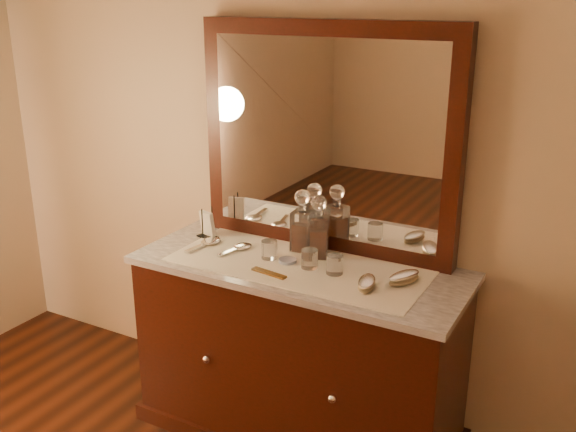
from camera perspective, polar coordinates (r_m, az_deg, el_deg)
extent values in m
plane|color=tan|center=(2.88, 3.83, 7.90)|extent=(4.50, 4.50, 0.00)
cube|color=black|center=(2.99, 0.94, -12.03)|extent=(1.40, 0.55, 0.82)
cube|color=black|center=(3.20, 0.91, -17.72)|extent=(1.46, 0.59, 0.08)
sphere|color=silver|center=(2.90, -7.13, -12.32)|extent=(0.04, 0.04, 0.04)
sphere|color=silver|center=(2.64, 3.91, -15.65)|extent=(0.04, 0.04, 0.04)
cube|color=silver|center=(2.80, 0.99, -4.55)|extent=(1.44, 0.59, 0.03)
cube|color=black|center=(2.85, 3.37, 6.75)|extent=(1.20, 0.08, 1.00)
cube|color=white|center=(2.82, 3.07, 6.62)|extent=(1.06, 0.01, 0.86)
cube|color=white|center=(2.78, 0.80, -4.38)|extent=(1.10, 0.45, 0.00)
cylinder|color=silver|center=(2.80, -0.04, -3.92)|extent=(0.08, 0.08, 0.01)
cube|color=brown|center=(2.69, -1.67, -5.01)|extent=(0.17, 0.05, 0.01)
cube|color=black|center=(3.12, -7.02, -1.80)|extent=(0.11, 0.08, 0.01)
cylinder|color=black|center=(3.08, -7.50, -0.70)|extent=(0.01, 0.01, 0.15)
cylinder|color=black|center=(3.11, -6.64, -0.44)|extent=(0.01, 0.01, 0.15)
cube|color=white|center=(3.10, -7.07, -0.65)|extent=(0.09, 0.06, 0.12)
cube|color=#943C15|center=(2.91, 1.26, -1.82)|extent=(0.08, 0.08, 0.13)
cube|color=white|center=(2.90, 1.26, -1.32)|extent=(0.09, 0.09, 0.18)
cylinder|color=white|center=(2.87, 1.28, 0.67)|extent=(0.04, 0.04, 0.03)
sphere|color=white|center=(2.85, 1.29, 1.64)|extent=(0.08, 0.08, 0.07)
cube|color=#943C15|center=(2.85, 2.69, -2.36)|extent=(0.09, 0.09, 0.13)
cube|color=white|center=(2.84, 2.70, -1.85)|extent=(0.11, 0.11, 0.18)
cylinder|color=white|center=(2.80, 2.73, 0.17)|extent=(0.05, 0.05, 0.03)
sphere|color=white|center=(2.78, 2.75, 1.15)|extent=(0.09, 0.09, 0.07)
ellipsoid|color=#937F5A|center=(2.58, 6.88, -6.05)|extent=(0.10, 0.16, 0.02)
ellipsoid|color=silver|center=(2.58, 6.90, -5.67)|extent=(0.10, 0.16, 0.02)
ellipsoid|color=#937F5A|center=(2.65, 10.10, -5.52)|extent=(0.13, 0.17, 0.02)
ellipsoid|color=silver|center=(2.64, 10.13, -5.13)|extent=(0.13, 0.17, 0.02)
ellipsoid|color=silver|center=(3.03, -6.76, -2.20)|extent=(0.10, 0.11, 0.02)
cube|color=silver|center=(2.97, -7.98, -2.78)|extent=(0.04, 0.14, 0.01)
ellipsoid|color=silver|center=(2.96, -4.02, -2.66)|extent=(0.09, 0.11, 0.02)
cube|color=silver|center=(2.91, -5.20, -3.16)|extent=(0.05, 0.12, 0.01)
cylinder|color=white|center=(2.74, 1.89, -3.76)|extent=(0.07, 0.07, 0.08)
cylinder|color=white|center=(2.69, 4.11, -4.25)|extent=(0.07, 0.07, 0.08)
cylinder|color=white|center=(2.83, -1.64, -2.95)|extent=(0.07, 0.07, 0.08)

